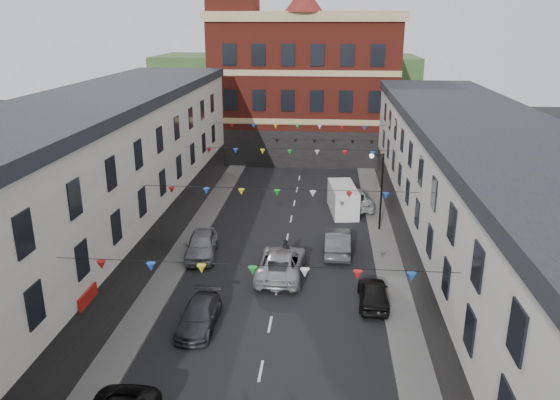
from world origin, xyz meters
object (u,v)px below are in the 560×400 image
(car_left_e, at_px, (201,245))
(car_left_d, at_px, (199,316))
(pedestrian, at_px, (285,252))
(street_lamp, at_px, (379,181))
(car_right_d, at_px, (373,293))
(car_right_f, at_px, (354,198))
(white_van, at_px, (343,199))
(car_right_e, at_px, (338,242))
(moving_car, at_px, (281,263))

(car_left_e, bearing_deg, car_left_d, -84.18)
(car_left_e, xyz_separation_m, pedestrian, (5.71, -0.74, 0.02))
(street_lamp, height_order, pedestrian, street_lamp)
(car_right_d, xyz_separation_m, pedestrian, (-5.29, 4.93, 0.15))
(car_left_d, bearing_deg, car_right_f, 66.78)
(car_right_d, bearing_deg, white_van, -84.25)
(car_left_d, height_order, car_right_d, car_right_d)
(car_right_e, bearing_deg, car_right_d, 105.62)
(car_right_f, distance_m, pedestrian, 12.88)
(street_lamp, bearing_deg, car_left_d, -125.01)
(car_left_e, xyz_separation_m, car_right_d, (11.00, -5.67, -0.13))
(car_right_e, height_order, pedestrian, pedestrian)
(car_left_d, bearing_deg, pedestrian, 64.99)
(car_left_e, relative_size, moving_car, 0.81)
(car_right_e, bearing_deg, pedestrian, 32.77)
(car_left_d, xyz_separation_m, moving_car, (3.70, 6.39, 0.18))
(moving_car, bearing_deg, street_lamp, -126.65)
(car_right_e, relative_size, car_right_f, 0.83)
(car_left_e, relative_size, car_right_d, 1.19)
(car_right_f, xyz_separation_m, pedestrian, (-4.90, -11.91, 0.03))
(car_right_d, bearing_deg, car_left_d, 19.67)
(car_right_f, bearing_deg, car_left_d, 61.44)
(car_right_d, xyz_separation_m, car_right_f, (-0.39, 16.84, 0.12))
(car_right_e, height_order, white_van, white_van)
(street_lamp, height_order, car_right_e, street_lamp)
(car_left_e, bearing_deg, car_right_f, 40.24)
(street_lamp, bearing_deg, car_left_e, -154.64)
(car_right_d, height_order, car_right_f, car_right_f)
(car_right_f, bearing_deg, car_right_d, 86.37)
(car_left_d, xyz_separation_m, car_right_d, (9.12, 3.14, 0.05))
(street_lamp, bearing_deg, car_right_f, 104.75)
(street_lamp, xyz_separation_m, car_right_d, (-1.05, -11.38, -3.21))
(moving_car, height_order, white_van, white_van)
(car_right_f, distance_m, moving_car, 14.49)
(car_left_e, bearing_deg, moving_car, -29.64)
(car_right_f, xyz_separation_m, moving_car, (-5.03, -13.59, 0.01))
(car_right_d, height_order, pedestrian, pedestrian)
(street_lamp, xyz_separation_m, moving_car, (-6.47, -8.13, -3.08))
(car_right_f, xyz_separation_m, white_van, (-0.99, -1.35, 0.31))
(car_left_d, xyz_separation_m, car_left_e, (-1.88, 8.81, 0.18))
(white_van, bearing_deg, car_left_e, -141.70)
(car_left_e, height_order, pedestrian, pedestrian)
(moving_car, height_order, pedestrian, pedestrian)
(moving_car, bearing_deg, white_van, -106.43)
(moving_car, bearing_deg, pedestrian, -92.60)
(car_left_e, height_order, car_right_d, car_left_e)
(car_right_d, relative_size, white_van, 0.80)
(car_right_e, distance_m, white_van, 8.45)
(moving_car, relative_size, pedestrian, 3.53)
(white_van, bearing_deg, car_right_e, -100.85)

